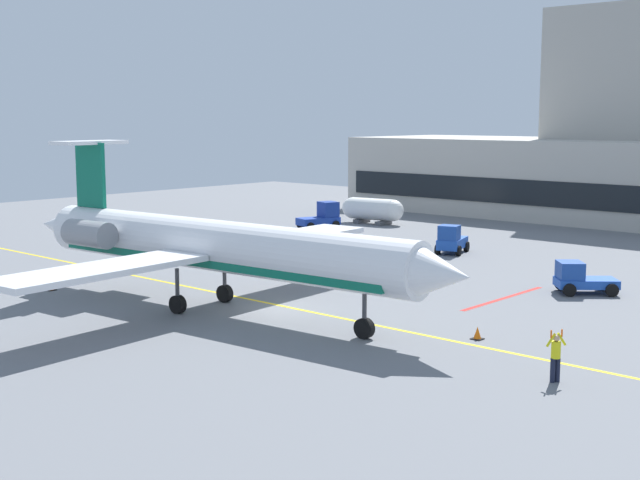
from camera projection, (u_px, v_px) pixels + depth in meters
ground at (270, 312)px, 42.39m from camera, size 120.00×120.00×0.11m
regional_jet at (211, 246)px, 42.18m from camera, size 28.05×23.16×8.15m
baggage_tug at (451, 240)px, 59.86m from camera, size 2.55×3.39×2.05m
pushback_tractor at (322, 217)px, 73.21m from camera, size 2.80×3.84×2.26m
belt_loader at (580, 279)px, 46.38m from camera, size 3.50×3.39×1.74m
fuel_tank at (373, 209)px, 76.38m from camera, size 5.96×2.52×2.27m
marshaller at (556, 356)px, 30.87m from camera, size 0.50×0.76×1.93m
safety_cone_alpha at (477, 334)px, 36.90m from camera, size 0.47×0.47×0.55m
safety_cone_bravo at (135, 267)px, 53.25m from camera, size 0.47×0.47×0.55m
safety_cone_charlie at (199, 254)px, 58.40m from camera, size 0.47×0.47×0.55m
safety_cone_delta at (51, 286)px, 47.29m from camera, size 0.47×0.47×0.55m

